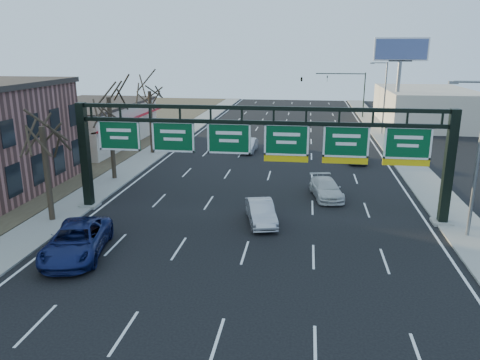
% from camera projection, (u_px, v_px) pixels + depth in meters
% --- Properties ---
extents(ground, '(160.00, 160.00, 0.00)m').
position_uv_depth(ground, '(240.00, 269.00, 23.35)').
color(ground, black).
rests_on(ground, ground).
extents(sidewalk_left, '(3.00, 120.00, 0.12)m').
position_uv_depth(sidewalk_left, '(136.00, 164.00, 44.13)').
color(sidewalk_left, gray).
rests_on(sidewalk_left, ground).
extents(sidewalk_right, '(3.00, 120.00, 0.12)m').
position_uv_depth(sidewalk_right, '(418.00, 174.00, 40.64)').
color(sidewalk_right, gray).
rests_on(sidewalk_right, ground).
extents(dirt_strip_left, '(21.00, 120.00, 0.06)m').
position_uv_depth(dirt_strip_left, '(16.00, 160.00, 45.80)').
color(dirt_strip_left, '#473D2B').
rests_on(dirt_strip_left, ground).
extents(lane_markings, '(21.60, 120.00, 0.01)m').
position_uv_depth(lane_markings, '(271.00, 170.00, 42.40)').
color(lane_markings, white).
rests_on(lane_markings, ground).
extents(sign_gantry, '(24.60, 1.20, 7.20)m').
position_uv_depth(sign_gantry, '(260.00, 146.00, 29.69)').
color(sign_gantry, black).
rests_on(sign_gantry, ground).
extents(cream_strip, '(10.90, 18.40, 4.70)m').
position_uv_depth(cream_strip, '(89.00, 123.00, 53.26)').
color(cream_strip, beige).
rests_on(cream_strip, ground).
extents(building_right_distant, '(12.00, 20.00, 5.00)m').
position_uv_depth(building_right_distant, '(425.00, 107.00, 67.58)').
color(building_right_distant, beige).
rests_on(building_right_distant, ground).
extents(tree_gantry, '(3.60, 3.60, 8.48)m').
position_uv_depth(tree_gantry, '(40.00, 109.00, 27.92)').
color(tree_gantry, '#2C2418').
rests_on(tree_gantry, sidewalk_left).
extents(tree_mid, '(3.60, 3.60, 9.24)m').
position_uv_depth(tree_mid, '(108.00, 84.00, 37.25)').
color(tree_mid, '#2C2418').
rests_on(tree_mid, sidewalk_left).
extents(tree_far, '(3.60, 3.60, 8.86)m').
position_uv_depth(tree_far, '(149.00, 81.00, 46.87)').
color(tree_far, '#2C2418').
rests_on(tree_far, sidewalk_left).
extents(streetlight_near, '(2.15, 0.22, 9.00)m').
position_uv_depth(streetlight_near, '(476.00, 152.00, 25.99)').
color(streetlight_near, slate).
rests_on(streetlight_near, sidewalk_right).
extents(streetlight_far, '(2.15, 0.22, 9.00)m').
position_uv_depth(streetlight_far, '(384.00, 94.00, 58.38)').
color(streetlight_far, slate).
rests_on(streetlight_far, sidewalk_right).
extents(billboard_right, '(7.00, 0.50, 12.00)m').
position_uv_depth(billboard_right, '(400.00, 60.00, 61.69)').
color(billboard_right, slate).
rests_on(billboard_right, ground).
extents(traffic_signal_mast, '(10.16, 0.54, 7.00)m').
position_uv_depth(traffic_signal_mast, '(325.00, 82.00, 73.48)').
color(traffic_signal_mast, black).
rests_on(traffic_signal_mast, ground).
extents(car_blue_suv, '(3.87, 6.42, 1.67)m').
position_uv_depth(car_blue_suv, '(77.00, 241.00, 24.71)').
color(car_blue_suv, '#121B4F').
rests_on(car_blue_suv, ground).
extents(car_silver_sedan, '(2.53, 4.59, 1.43)m').
position_uv_depth(car_silver_sedan, '(261.00, 212.00, 29.30)').
color(car_silver_sedan, '#A5A5A9').
rests_on(car_silver_sedan, ground).
extents(car_white_wagon, '(2.76, 4.96, 1.36)m').
position_uv_depth(car_white_wagon, '(326.00, 189.00, 34.39)').
color(car_white_wagon, silver).
rests_on(car_white_wagon, ground).
extents(car_grey_far, '(2.06, 4.45, 1.48)m').
position_uv_depth(car_grey_far, '(356.00, 154.00, 45.22)').
color(car_grey_far, '#414346').
rests_on(car_grey_far, ground).
extents(car_silver_distant, '(1.71, 4.34, 1.41)m').
position_uv_depth(car_silver_distant, '(248.00, 145.00, 49.59)').
color(car_silver_distant, silver).
rests_on(car_silver_distant, ground).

